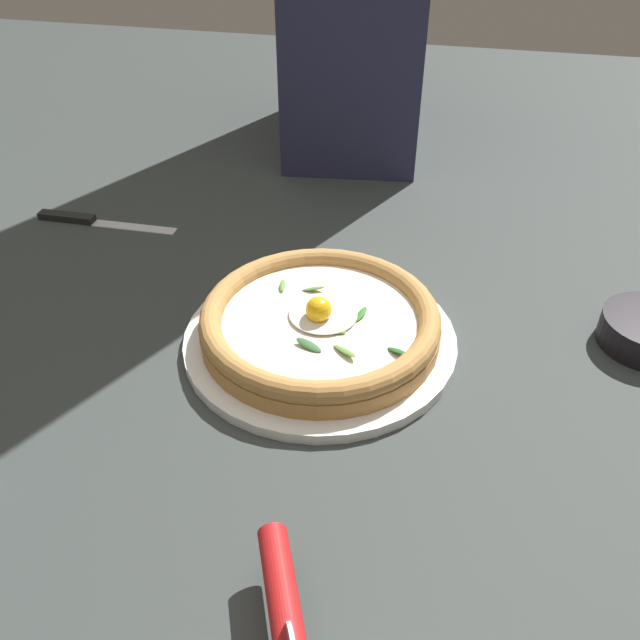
# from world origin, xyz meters

# --- Properties ---
(ground_plane) EXTENTS (2.40, 2.40, 0.03)m
(ground_plane) POSITION_xyz_m (0.00, 0.00, -0.01)
(ground_plane) COLOR #333938
(ground_plane) RESTS_ON ground
(pizza_plate) EXTENTS (0.29, 0.29, 0.01)m
(pizza_plate) POSITION_xyz_m (-0.01, -0.03, 0.01)
(pizza_plate) COLOR white
(pizza_plate) RESTS_ON ground
(pizza) EXTENTS (0.26, 0.26, 0.05)m
(pizza) POSITION_xyz_m (-0.01, -0.03, 0.03)
(pizza) COLOR #BD8243
(pizza) RESTS_ON pizza_plate
(pizza_cutter) EXTENTS (0.15, 0.07, 0.08)m
(pizza_cutter) POSITION_xyz_m (-0.34, -0.08, 0.04)
(pizza_cutter) COLOR silver
(pizza_cutter) RESTS_ON ground
(table_knife) EXTENTS (0.02, 0.20, 0.01)m
(table_knife) POSITION_xyz_m (0.18, 0.35, 0.00)
(table_knife) COLOR silver
(table_knife) RESTS_ON ground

